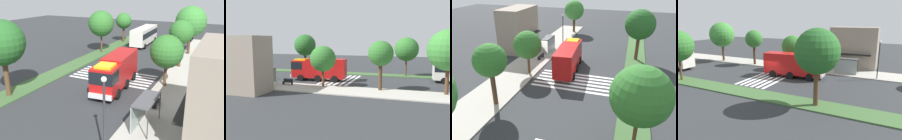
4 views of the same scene
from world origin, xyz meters
TOP-DOWN VIEW (x-y plane):
  - ground_plane at (0.00, 0.00)m, footprint 120.00×120.00m
  - sidewalk at (0.00, 8.45)m, footprint 60.00×5.28m
  - median_strip at (0.00, -7.31)m, footprint 60.00×3.00m
  - crosswalk at (-0.24, 0.00)m, footprint 4.95×10.45m
  - fire_truck at (3.29, 1.90)m, footprint 9.51×3.35m
  - parked_car_west at (-29.19, 4.61)m, footprint 4.30×2.10m
  - transit_bus at (-20.47, -2.61)m, footprint 10.58×3.06m
  - bus_stop_shelter at (9.91, 7.33)m, footprint 3.50×1.40m
  - bench_near_shelter at (5.91, 7.32)m, footprint 1.60×0.50m
  - street_lamp at (14.77, 6.41)m, footprint 0.36×0.36m
  - sidewalk_tree_far_west at (-16.16, 6.81)m, footprint 5.13×5.13m
  - sidewalk_tree_west at (-7.94, 6.81)m, footprint 3.38×3.38m
  - sidewalk_tree_center at (0.35, 6.81)m, footprint 3.76×3.76m
  - median_tree_far_west at (-20.79, -7.31)m, footprint 3.25×3.25m
  - median_tree_west at (-10.79, -7.31)m, footprint 4.43×4.43m
  - median_tree_center at (10.11, -7.31)m, footprint 4.58×4.58m

SIDE VIEW (x-z plane):
  - ground_plane at x=0.00m, z-range 0.00..0.00m
  - crosswalk at x=-0.24m, z-range 0.00..0.01m
  - sidewalk at x=0.00m, z-range 0.00..0.14m
  - median_strip at x=0.00m, z-range 0.00..0.14m
  - bench_near_shelter at x=5.91m, z-range 0.14..1.04m
  - parked_car_west at x=-29.19m, z-range 0.02..1.76m
  - bus_stop_shelter at x=9.91m, z-range 0.66..3.12m
  - transit_bus at x=-20.47m, z-range 0.33..3.83m
  - fire_truck at x=3.29m, z-range 0.24..3.94m
  - street_lamp at x=14.77m, z-range 0.68..6.35m
  - sidewalk_tree_center at x=0.35m, z-range 1.19..7.10m
  - median_tree_far_west at x=-20.79m, z-range 1.47..7.49m
  - sidewalk_tree_west at x=-7.94m, z-range 1.70..8.36m
  - median_tree_west at x=-10.79m, z-range 1.52..8.72m
  - sidewalk_tree_far_west at x=-16.16m, z-range 1.59..9.67m
  - median_tree_center at x=10.11m, z-range 1.75..9.64m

